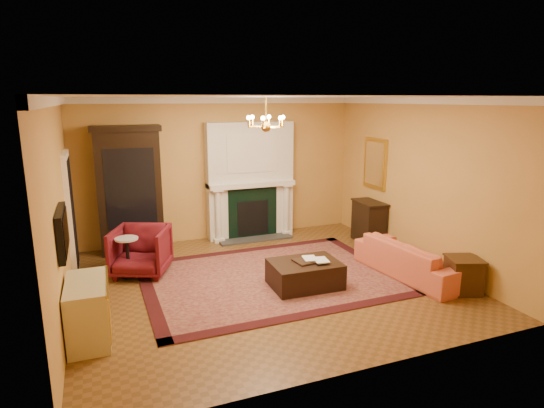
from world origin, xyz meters
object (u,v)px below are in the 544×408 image
china_cabinet (130,192)px  coral_sofa (412,253)px  pedestal_table (128,254)px  leather_ottoman (305,274)px  end_table (463,276)px  console_table (369,223)px  wingback_armchair (141,249)px  commode (88,311)px

china_cabinet → coral_sofa: bearing=-33.6°
pedestal_table → leather_ottoman: (2.62, -1.48, -0.18)m
end_table → leather_ottoman: bearing=153.7°
pedestal_table → end_table: 5.48m
console_table → china_cabinet: bearing=169.3°
coral_sofa → console_table: 1.92m
end_table → pedestal_table: bearing=152.0°
wingback_armchair → pedestal_table: wingback_armchair is taller
wingback_armchair → console_table: 4.67m
end_table → leather_ottoman: size_ratio=0.49×
end_table → wingback_armchair: bearing=150.3°
pedestal_table → end_table: size_ratio=1.29×
china_cabinet → leather_ottoman: (2.42, -2.90, -0.97)m
coral_sofa → leather_ottoman: size_ratio=1.92×
china_cabinet → console_table: (4.69, -1.25, -0.76)m
coral_sofa → wingback_armchair: bearing=61.4°
pedestal_table → commode: 2.06m
pedestal_table → coral_sofa: coral_sofa is taller
china_cabinet → pedestal_table: size_ratio=3.42×
wingback_armchair → pedestal_table: 0.23m
coral_sofa → end_table: size_ratio=3.89×
commode → coral_sofa: size_ratio=0.49×
leather_ottoman → coral_sofa: bearing=-5.0°
pedestal_table → coral_sofa: bearing=-20.7°
pedestal_table → end_table: pedestal_table is taller
wingback_armchair → coral_sofa: wingback_armchair is taller
commode → leather_ottoman: (3.24, 0.49, -0.16)m
coral_sofa → pedestal_table: bearing=62.9°
console_table → leather_ottoman: (-2.27, -1.65, -0.20)m
coral_sofa → end_table: (0.31, -0.87, -0.14)m
commode → leather_ottoman: bearing=9.7°
console_table → commode: bearing=-154.6°
wingback_armchair → pedestal_table: bearing=-143.5°
wingback_armchair → end_table: bearing=-6.6°
wingback_armchair → end_table: (4.61, -2.62, -0.19)m
china_cabinet → wingback_armchair: 1.55m
coral_sofa → console_table: (0.37, 1.88, 0.02)m
end_table → leather_ottoman: (-2.21, 1.09, -0.05)m
wingback_armchair → console_table: size_ratio=1.08×
commode → coral_sofa: bearing=4.1°
wingback_armchair → commode: size_ratio=0.90×
china_cabinet → coral_sofa: size_ratio=1.14×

